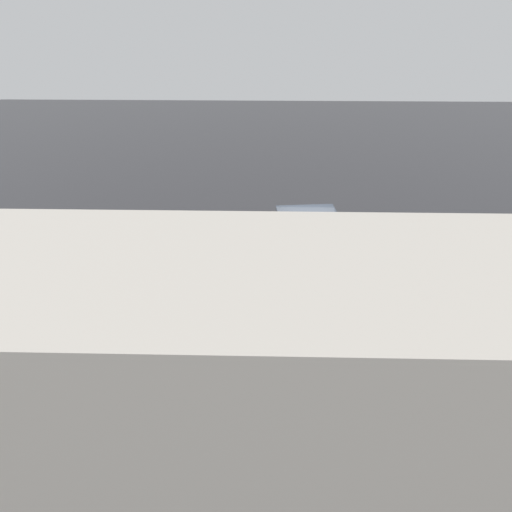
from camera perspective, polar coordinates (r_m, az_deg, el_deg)
name	(u,v)px	position (r m, az deg, el deg)	size (l,w,h in m)	color
ground_plane	(304,255)	(17.02, 6.94, 0.18)	(60.00, 60.00, 0.00)	black
kerb_strip	(315,322)	(13.69, 8.37, -9.32)	(24.00, 3.20, 0.04)	gray
moving_hatchback	(300,236)	(16.31, 6.34, 2.87)	(4.03, 2.03, 2.06)	orange
fire_hydrant	(216,289)	(14.39, -5.67, -4.70)	(0.42, 0.31, 0.80)	#197A2D
pedestrian	(191,277)	(14.14, -9.28, -2.98)	(0.27, 0.57, 1.62)	silver
metal_railing	(347,325)	(12.69, 12.84, -9.60)	(9.92, 0.04, 1.05)	#B7BABF
sign_post	(190,282)	(12.85, -9.43, -3.68)	(0.07, 0.44, 2.40)	#4C4C51
puddle_patch	(270,263)	(16.40, 2.04, -0.97)	(2.80, 2.80, 0.01)	black
building_block	(281,460)	(6.59, 3.52, -27.07)	(13.61, 2.40, 6.92)	gray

